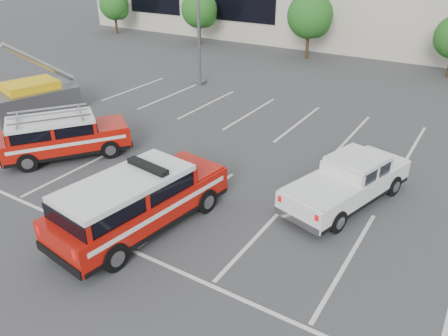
{
  "coord_description": "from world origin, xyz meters",
  "views": [
    {
      "loc": [
        7.6,
        -10.0,
        7.93
      ],
      "look_at": [
        0.53,
        1.26,
        1.05
      ],
      "focal_mm": 35.0,
      "sensor_mm": 36.0,
      "label": 1
    }
  ],
  "objects_px": {
    "tree_left": "(200,11)",
    "fire_chief_suv": "(139,205)",
    "ladder_suv": "(64,139)",
    "white_pickup": "(347,186)",
    "tree_mid_left": "(311,17)",
    "utility_rig": "(30,99)",
    "tree_far_left": "(115,6)"
  },
  "relations": [
    {
      "from": "white_pickup",
      "to": "ladder_suv",
      "type": "bearing_deg",
      "value": -150.55
    },
    {
      "from": "tree_mid_left",
      "to": "ladder_suv",
      "type": "distance_m",
      "value": 21.82
    },
    {
      "from": "ladder_suv",
      "to": "utility_rig",
      "type": "xyz_separation_m",
      "value": [
        -5.75,
        2.63,
        -0.03
      ]
    },
    {
      "from": "white_pickup",
      "to": "tree_mid_left",
      "type": "bearing_deg",
      "value": 131.93
    },
    {
      "from": "tree_mid_left",
      "to": "white_pickup",
      "type": "distance_m",
      "value": 21.24
    },
    {
      "from": "tree_left",
      "to": "white_pickup",
      "type": "distance_m",
      "value": 27.1
    },
    {
      "from": "tree_mid_left",
      "to": "utility_rig",
      "type": "xyz_separation_m",
      "value": [
        -7.57,
        -18.99,
        -2.3
      ]
    },
    {
      "from": "tree_mid_left",
      "to": "utility_rig",
      "type": "distance_m",
      "value": 20.58
    },
    {
      "from": "white_pickup",
      "to": "ladder_suv",
      "type": "distance_m",
      "value": 11.36
    },
    {
      "from": "ladder_suv",
      "to": "utility_rig",
      "type": "height_order",
      "value": "utility_rig"
    },
    {
      "from": "tree_mid_left",
      "to": "white_pickup",
      "type": "xyz_separation_m",
      "value": [
        9.23,
        -18.98,
        -2.41
      ]
    },
    {
      "from": "tree_left",
      "to": "fire_chief_suv",
      "type": "xyz_separation_m",
      "value": [
        14.3,
        -23.88,
        -1.94
      ]
    },
    {
      "from": "white_pickup",
      "to": "ladder_suv",
      "type": "xyz_separation_m",
      "value": [
        -11.04,
        -2.64,
        0.14
      ]
    },
    {
      "from": "tree_left",
      "to": "white_pickup",
      "type": "bearing_deg",
      "value": -44.64
    },
    {
      "from": "white_pickup",
      "to": "tree_far_left",
      "type": "bearing_deg",
      "value": 163.01
    },
    {
      "from": "fire_chief_suv",
      "to": "ladder_suv",
      "type": "xyz_separation_m",
      "value": [
        -6.12,
        2.25,
        -0.05
      ]
    },
    {
      "from": "tree_far_left",
      "to": "ladder_suv",
      "type": "bearing_deg",
      "value": -49.94
    },
    {
      "from": "tree_far_left",
      "to": "fire_chief_suv",
      "type": "height_order",
      "value": "tree_far_left"
    },
    {
      "from": "white_pickup",
      "to": "ladder_suv",
      "type": "relative_size",
      "value": 1.06
    },
    {
      "from": "tree_left",
      "to": "ladder_suv",
      "type": "relative_size",
      "value": 0.86
    },
    {
      "from": "tree_far_left",
      "to": "utility_rig",
      "type": "distance_m",
      "value": 22.77
    },
    {
      "from": "tree_left",
      "to": "tree_mid_left",
      "type": "distance_m",
      "value": 10.0
    },
    {
      "from": "fire_chief_suv",
      "to": "utility_rig",
      "type": "distance_m",
      "value": 12.84
    },
    {
      "from": "tree_far_left",
      "to": "tree_mid_left",
      "type": "height_order",
      "value": "tree_mid_left"
    },
    {
      "from": "tree_mid_left",
      "to": "utility_rig",
      "type": "bearing_deg",
      "value": -111.74
    },
    {
      "from": "tree_far_left",
      "to": "tree_mid_left",
      "type": "bearing_deg",
      "value": 0.0
    },
    {
      "from": "tree_left",
      "to": "ladder_suv",
      "type": "bearing_deg",
      "value": -69.28
    },
    {
      "from": "tree_left",
      "to": "tree_mid_left",
      "type": "height_order",
      "value": "tree_mid_left"
    },
    {
      "from": "white_pickup",
      "to": "utility_rig",
      "type": "xyz_separation_m",
      "value": [
        -16.8,
        -0.01,
        0.11
      ]
    },
    {
      "from": "ladder_suv",
      "to": "white_pickup",
      "type": "bearing_deg",
      "value": 48.62
    },
    {
      "from": "tree_left",
      "to": "fire_chief_suv",
      "type": "height_order",
      "value": "tree_left"
    },
    {
      "from": "white_pickup",
      "to": "utility_rig",
      "type": "relative_size",
      "value": 1.18
    }
  ]
}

